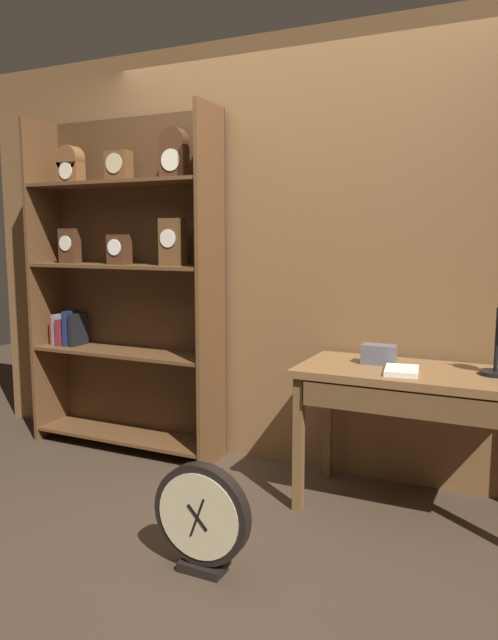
# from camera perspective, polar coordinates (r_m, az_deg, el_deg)

# --- Properties ---
(ground_plane) EXTENTS (10.00, 10.00, 0.00)m
(ground_plane) POSITION_cam_1_polar(r_m,az_deg,el_deg) (2.91, -4.42, -21.19)
(ground_plane) COLOR #3D2D21
(back_wood_panel) EXTENTS (4.80, 0.05, 2.60)m
(back_wood_panel) POSITION_cam_1_polar(r_m,az_deg,el_deg) (3.64, 4.89, 6.05)
(back_wood_panel) COLOR brown
(back_wood_panel) RESTS_ON ground
(bookshelf) EXTENTS (1.34, 0.34, 2.19)m
(bookshelf) POSITION_cam_1_polar(r_m,az_deg,el_deg) (4.05, -11.72, 3.75)
(bookshelf) COLOR brown
(bookshelf) RESTS_ON ground
(workbench) EXTENTS (1.19, 0.58, 0.75)m
(workbench) POSITION_cam_1_polar(r_m,az_deg,el_deg) (3.15, 15.56, -6.42)
(workbench) COLOR brown
(workbench) RESTS_ON ground
(toolbox_small) EXTENTS (0.17, 0.09, 0.10)m
(toolbox_small) POSITION_cam_1_polar(r_m,az_deg,el_deg) (3.23, 12.22, -3.22)
(toolbox_small) COLOR #595960
(toolbox_small) RESTS_ON workbench
(open_repair_manual) EXTENTS (0.19, 0.24, 0.02)m
(open_repair_manual) POSITION_cam_1_polar(r_m,az_deg,el_deg) (3.06, 14.30, -4.68)
(open_repair_manual) COLOR silver
(open_repair_manual) RESTS_ON workbench
(round_clock_large) EXTENTS (0.44, 0.11, 0.48)m
(round_clock_large) POSITION_cam_1_polar(r_m,az_deg,el_deg) (2.67, -4.52, -18.19)
(round_clock_large) COLOR black
(round_clock_large) RESTS_ON ground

